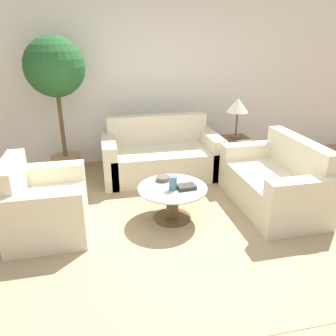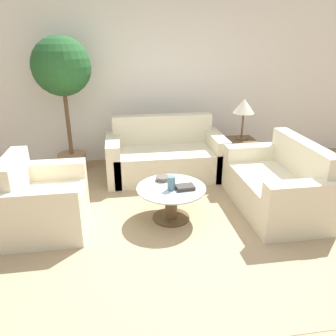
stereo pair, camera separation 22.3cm
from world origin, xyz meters
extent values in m
plane|color=#9E754C|center=(0.00, 0.00, 0.00)|extent=(14.00, 14.00, 0.00)
cube|color=white|center=(0.00, 2.75, 1.30)|extent=(10.00, 0.06, 2.60)
cube|color=tan|center=(-0.09, 0.56, 0.00)|extent=(3.78, 3.55, 0.01)
cube|color=beige|center=(0.03, 1.84, 0.22)|extent=(1.56, 0.88, 0.44)
cube|color=beige|center=(0.03, 2.18, 0.45)|extent=(1.56, 0.18, 0.89)
cube|color=beige|center=(-0.75, 1.84, 0.32)|extent=(0.20, 0.88, 0.64)
cube|color=beige|center=(0.81, 1.84, 0.32)|extent=(0.20, 0.88, 0.64)
cube|color=beige|center=(-1.48, 0.59, 0.22)|extent=(0.82, 0.80, 0.44)
cube|color=beige|center=(-1.80, 0.59, 0.43)|extent=(0.19, 0.79, 0.86)
cube|color=beige|center=(-1.48, 0.20, 0.32)|extent=(0.81, 0.21, 0.64)
cube|color=beige|center=(-1.48, 0.99, 0.32)|extent=(0.81, 0.21, 0.64)
cube|color=beige|center=(1.20, 0.61, 0.22)|extent=(0.84, 1.27, 0.44)
cube|color=beige|center=(1.53, 0.62, 0.44)|extent=(0.19, 1.27, 0.87)
cube|color=beige|center=(1.20, 1.25, 0.32)|extent=(0.84, 0.20, 0.64)
cube|color=beige|center=(1.20, -0.02, 0.32)|extent=(0.84, 0.20, 0.64)
cylinder|color=brown|center=(-0.09, 0.56, 0.01)|extent=(0.44, 0.44, 0.02)
cylinder|color=brown|center=(-0.09, 0.56, 0.20)|extent=(0.14, 0.14, 0.39)
cylinder|color=#B2C6C6|center=(-0.09, 0.56, 0.40)|extent=(0.80, 0.80, 0.02)
cube|color=brown|center=(1.23, 1.87, 0.27)|extent=(0.42, 0.42, 0.54)
cylinder|color=brown|center=(1.23, 1.87, 0.55)|extent=(0.18, 0.18, 0.02)
cylinder|color=brown|center=(1.23, 1.87, 0.75)|extent=(0.03, 0.03, 0.39)
cone|color=beige|center=(1.23, 1.87, 1.05)|extent=(0.32, 0.32, 0.21)
cylinder|color=#93704C|center=(-1.41, 2.20, 0.16)|extent=(0.44, 0.44, 0.32)
cylinder|color=brown|center=(-1.41, 2.20, 0.86)|extent=(0.06, 0.06, 1.09)
sphere|color=#235628|center=(-1.41, 2.20, 1.64)|extent=(0.84, 0.84, 0.84)
cylinder|color=slate|center=(-0.10, 0.50, 0.49)|extent=(0.09, 0.09, 0.16)
cylinder|color=brown|center=(-0.16, 0.77, 0.43)|extent=(0.17, 0.17, 0.05)
cube|color=#38332D|center=(0.06, 0.49, 0.43)|extent=(0.22, 0.16, 0.04)
camera|label=1|loc=(-0.86, -2.78, 2.02)|focal=35.00mm
camera|label=2|loc=(-0.64, -2.82, 2.02)|focal=35.00mm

